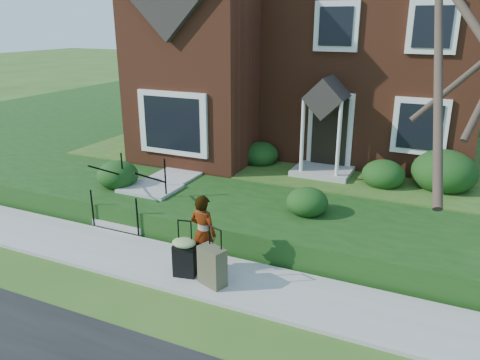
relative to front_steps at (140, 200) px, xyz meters
The scene contains 10 objects.
ground 3.14m from the front_steps, 36.42° to the right, with size 120.00×120.00×0.00m, color #2D5119.
sidewalk 3.14m from the front_steps, 36.42° to the right, with size 60.00×1.60×0.08m, color #9E9B93.
terrace 11.15m from the front_steps, 54.33° to the left, with size 44.00×20.00×0.60m, color #173A0F.
walkway 3.16m from the front_steps, 90.00° to the left, with size 1.20×6.00×0.06m, color #9E9B93.
main_house 9.41m from the front_steps, 73.56° to the left, with size 10.40×10.20×9.40m.
front_steps is the anchor object (origin of this frame).
foundation_shrubs 4.41m from the front_steps, 45.11° to the left, with size 9.96×4.71×1.14m.
woman 3.29m from the front_steps, 31.90° to the right, with size 0.57×0.37×1.56m, color #999999.
suitcase_black 3.31m from the front_steps, 39.33° to the right, with size 0.54×0.47×1.14m.
suitcase_olive 3.84m from the front_steps, 34.04° to the right, with size 0.59×0.45×1.13m.
Camera 1 is at (4.34, -7.03, 4.75)m, focal length 35.00 mm.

